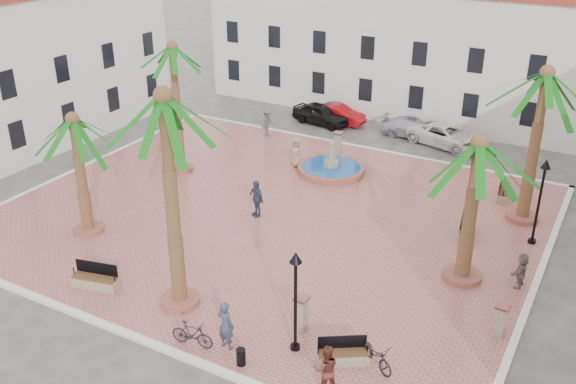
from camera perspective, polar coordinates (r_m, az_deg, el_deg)
name	(u,v)px	position (r m, az deg, el deg)	size (l,w,h in m)	color
ground	(271,216)	(32.85, -1.52, -2.16)	(120.00, 120.00, 0.00)	#56544F
plaza	(271,215)	(32.82, -1.53, -2.04)	(26.00, 22.00, 0.15)	#B5625A
kerb_n	(357,147)	(41.81, 6.18, 4.04)	(26.30, 0.30, 0.16)	silver
kerb_s	(122,332)	(25.45, -14.51, -11.96)	(26.30, 0.30, 0.16)	silver
kerb_e	(536,284)	(29.27, 21.17, -7.61)	(0.30, 22.30, 0.16)	silver
kerb_w	(85,166)	(40.43, -17.61, 2.19)	(0.30, 22.30, 0.16)	silver
building_north	(410,47)	(48.55, 10.79, 12.53)	(30.40, 7.40, 9.50)	silver
building_west	(2,73)	(43.38, -24.09, 9.63)	(6.40, 24.40, 10.00)	silver
fountain	(331,168)	(37.52, 3.86, 2.15)	(3.94, 3.94, 2.04)	#A45545
palm_nw	(173,61)	(36.33, -10.17, 11.40)	(4.61, 4.61, 7.61)	#A45545
palm_sw	(75,135)	(30.64, -18.44, 4.87)	(4.75, 4.75, 6.04)	#A45545
palm_s	(165,120)	(22.96, -10.89, 6.28)	(5.08, 5.08, 8.93)	#A45545
palm_e	(477,162)	(26.13, 16.47, 2.56)	(5.38, 5.38, 6.56)	#A45545
palm_ne	(544,91)	(31.99, 21.82, 8.34)	(5.24, 5.24, 7.86)	#A45545
bench_s	(95,281)	(28.01, -16.76, -7.56)	(2.10, 1.05, 1.06)	gray
bench_se	(343,356)	(23.16, 4.87, -14.30)	(1.84, 1.46, 0.96)	gray
bench_e	(466,230)	(31.77, 15.52, -3.27)	(0.96, 2.08, 1.06)	gray
bench_ne	(503,192)	(36.35, 18.60, 0.02)	(0.82, 1.93, 0.99)	gray
lamppost_s	(296,285)	(22.19, 0.67, -8.25)	(0.44, 0.44, 4.04)	black
lamppost_e	(542,187)	(31.03, 21.63, 0.38)	(0.46, 0.46, 4.21)	black
bollard_se	(301,313)	(24.28, 1.19, -10.67)	(0.52, 0.52, 1.42)	gray
bollard_n	(338,144)	(39.80, 4.47, 4.32)	(0.61, 0.61, 1.53)	gray
bollard_e	(501,320)	(25.25, 18.37, -10.75)	(0.51, 0.51, 1.31)	gray
litter_bin	(241,357)	(23.01, -4.20, -14.40)	(0.33, 0.33, 0.65)	black
cyclist_a	(226,325)	(23.40, -5.55, -11.69)	(0.71, 0.46, 1.94)	#33384E
bicycle_a	(374,354)	(23.00, 7.66, -14.05)	(0.66, 1.90, 1.00)	black
cyclist_b	(326,369)	(21.65, 3.40, -15.43)	(0.86, 0.67, 1.77)	#57241A
bicycle_b	(192,334)	(23.89, -8.52, -12.39)	(0.47, 1.67, 1.00)	black
pedestrian_fountain_a	(296,153)	(38.07, 0.71, 3.52)	(0.85, 0.55, 1.74)	#997A5D
pedestrian_fountain_b	(256,198)	(32.20, -2.83, -0.55)	(1.14, 0.47, 1.94)	#323952
pedestrian_north	(267,122)	(42.96, -1.84, 6.24)	(1.25, 0.72, 1.94)	#4B4B50
pedestrian_east	(521,270)	(28.31, 20.02, -6.53)	(1.46, 0.47, 1.58)	#6E6156
car_black	(322,114)	(45.79, 3.00, 6.94)	(1.74, 4.33, 1.48)	black
car_red	(338,114)	(46.14, 4.45, 6.93)	(1.39, 3.99, 1.31)	#A20910
car_silver	(413,128)	(44.13, 11.09, 5.62)	(1.76, 4.33, 1.26)	#BAB9C3
car_white	(446,135)	(42.94, 13.87, 4.90)	(2.35, 5.09, 1.41)	white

